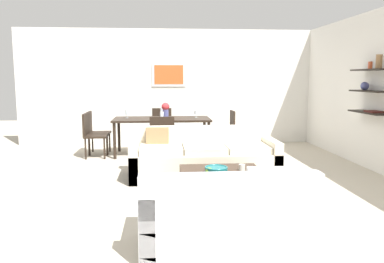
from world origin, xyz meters
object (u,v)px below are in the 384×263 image
object	(u,v)px
wine_glass_foot	(162,114)
wine_glass_left_far	(127,113)
centerpiece_vase	(166,109)
apple_on_coffee_table	(209,171)
decorative_bowl	(216,170)
wine_glass_head	(162,110)
dining_chair_head	(162,125)
dining_chair_left_far	(95,130)
dining_chair_foot	(162,136)
sofa_beige	(203,159)
wine_glass_right_far	(196,113)
candle_jar	(242,167)
dining_chair_right_far	(227,128)
dining_chair_left_near	(92,132)
loveseat_white	(224,216)
coffee_table	(222,187)
dining_table	(162,122)

from	to	relation	value
wine_glass_foot	wine_glass_left_far	xyz separation A→B (m)	(-0.71, 0.51, -0.01)
centerpiece_vase	apple_on_coffee_table	bearing A→B (deg)	-81.34
decorative_bowl	wine_glass_head	distance (m)	3.65
dining_chair_head	dining_chair_left_far	size ratio (longest dim) A/B	1.00
dining_chair_foot	wine_glass_left_far	size ratio (longest dim) A/B	5.27
sofa_beige	wine_glass_right_far	size ratio (longest dim) A/B	15.75
candle_jar	dining_chair_foot	bearing A→B (deg)	115.29
dining_chair_right_far	wine_glass_left_far	bearing A→B (deg)	-177.49
sofa_beige	dining_chair_left_near	bearing A→B (deg)	140.77
loveseat_white	coffee_table	size ratio (longest dim) A/B	1.47
sofa_beige	dining_table	distance (m)	2.01
dining_table	wine_glass_right_far	bearing A→B (deg)	8.94
decorative_bowl	wine_glass_left_far	size ratio (longest dim) A/B	1.74
dining_chair_left_far	wine_glass_head	bearing A→B (deg)	7.80
wine_glass_left_far	dining_chair_foot	bearing A→B (deg)	-53.71
dining_chair_foot	dining_chair_left_near	size ratio (longest dim) A/B	1.00
dining_chair_left_near	centerpiece_vase	world-z (taller)	centerpiece_vase
dining_table	wine_glass_right_far	size ratio (longest dim) A/B	13.43
dining_chair_head	dining_chair_left_near	distance (m)	1.75
loveseat_white	decorative_bowl	world-z (taller)	loveseat_white
sofa_beige	dining_chair_left_far	world-z (taller)	dining_chair_left_far
dining_chair_left_far	centerpiece_vase	world-z (taller)	centerpiece_vase
dining_table	dining_chair_left_far	xyz separation A→B (m)	(-1.39, 0.20, -0.18)
candle_jar	wine_glass_left_far	xyz separation A→B (m)	(-1.74, 3.14, 0.44)
coffee_table	wine_glass_left_far	distance (m)	3.63
dining_chair_right_far	dining_chair_head	bearing A→B (deg)	154.66
wine_glass_head	centerpiece_vase	bearing A→B (deg)	-77.85
decorative_bowl	wine_glass_head	bearing A→B (deg)	100.65
sofa_beige	wine_glass_right_far	world-z (taller)	wine_glass_right_far
dining_table	dining_chair_foot	size ratio (longest dim) A/B	2.23
candle_jar	apple_on_coffee_table	xyz separation A→B (m)	(-0.45, -0.18, 0.01)
candle_jar	dining_chair_left_far	size ratio (longest dim) A/B	0.09
decorative_bowl	dining_chair_foot	world-z (taller)	dining_chair_foot
loveseat_white	candle_jar	world-z (taller)	loveseat_white
dining_table	loveseat_white	bearing A→B (deg)	-82.70
decorative_bowl	wine_glass_right_far	distance (m)	3.30
coffee_table	dining_chair_foot	distance (m)	2.42
centerpiece_vase	candle_jar	bearing A→B (deg)	-72.83
decorative_bowl	candle_jar	size ratio (longest dim) A/B	3.65
decorative_bowl	dining_table	distance (m)	3.24
dining_chair_left_near	dining_chair_head	bearing A→B (deg)	37.54
loveseat_white	wine_glass_right_far	distance (m)	4.56
dining_chair_head	wine_glass_head	distance (m)	0.60
apple_on_coffee_table	wine_glass_left_far	xyz separation A→B (m)	(-1.29, 3.32, 0.44)
decorative_bowl	apple_on_coffee_table	xyz separation A→B (m)	(-0.10, -0.05, -0.00)
candle_jar	wine_glass_foot	xyz separation A→B (m)	(-1.02, 2.63, 0.45)
sofa_beige	coffee_table	world-z (taller)	sofa_beige
wine_glass_foot	decorative_bowl	bearing A→B (deg)	-76.42
apple_on_coffee_table	dining_chair_foot	size ratio (longest dim) A/B	0.10
decorative_bowl	dining_chair_right_far	xyz separation A→B (m)	(0.72, 3.36, 0.08)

